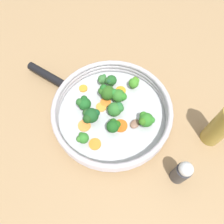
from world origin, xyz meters
TOP-DOWN VIEW (x-y plane):
  - ground_plane at (0.00, 0.00)m, footprint 4.00×4.00m
  - skillet at (0.00, 0.00)m, footprint 0.36×0.36m
  - skillet_rim_wall at (0.00, 0.00)m, footprint 0.37×0.37m
  - skillet_handle at (0.22, 0.14)m, footprint 0.16×0.11m
  - skillet_rivet_left at (0.17, 0.05)m, footprint 0.01×0.01m
  - skillet_rivet_right at (0.12, 0.13)m, footprint 0.01×0.01m
  - carrot_slice_0 at (-0.00, 0.10)m, footprint 0.04×0.04m
  - carrot_slice_1 at (0.13, 0.05)m, footprint 0.04×0.04m
  - carrot_slice_2 at (0.07, -0.06)m, footprint 0.05×0.05m
  - carrot_slice_3 at (-0.07, 0.09)m, footprint 0.05×0.05m
  - carrot_slice_4 at (-0.05, -0.01)m, footprint 0.06×0.06m
  - carrot_slice_5 at (0.05, -0.00)m, footprint 0.04×0.04m
  - carrot_slice_6 at (0.04, 0.02)m, footprint 0.05×0.05m
  - broccoli_floret_0 at (-0.00, -0.01)m, footprint 0.05×0.05m
  - broccoli_floret_1 at (0.06, -0.11)m, footprint 0.03×0.04m
  - broccoli_floret_2 at (-0.07, -0.08)m, footprint 0.05×0.05m
  - broccoli_floret_3 at (0.10, -0.04)m, footprint 0.04×0.04m
  - broccoli_floret_4 at (0.01, 0.07)m, footprint 0.05×0.06m
  - broccoli_floret_5 at (-0.05, 0.02)m, footprint 0.04×0.04m
  - broccoli_floret_6 at (0.12, -0.02)m, footprint 0.03×0.03m
  - broccoli_floret_7 at (0.04, -0.04)m, footprint 0.05×0.05m
  - broccoli_floret_8 at (0.06, 0.07)m, footprint 0.04×0.05m
  - broccoli_floret_9 at (-0.05, 0.12)m, footprint 0.03×0.04m
  - broccoli_floret_10 at (0.06, -0.01)m, footprint 0.05×0.05m
  - mushroom_piece_0 at (-0.06, -0.05)m, footprint 0.04×0.04m
  - salt_shaker at (-0.25, -0.08)m, footprint 0.04×0.04m
  - oil_bottle at (-0.20, -0.24)m, footprint 0.06×0.06m

SIDE VIEW (x-z plane):
  - ground_plane at x=0.00m, z-range 0.00..0.00m
  - skillet at x=0.00m, z-range 0.00..0.01m
  - carrot_slice_2 at x=0.07m, z-range 0.01..0.02m
  - carrot_slice_6 at x=0.04m, z-range 0.01..0.02m
  - carrot_slice_5 at x=0.05m, z-range 0.01..0.02m
  - carrot_slice_0 at x=0.00m, z-range 0.01..0.02m
  - carrot_slice_3 at x=-0.07m, z-range 0.01..0.02m
  - carrot_slice_4 at x=-0.05m, z-range 0.01..0.02m
  - carrot_slice_1 at x=0.13m, z-range 0.01..0.02m
  - skillet_rivet_left at x=0.17m, z-range 0.01..0.02m
  - skillet_rivet_right at x=0.12m, z-range 0.01..0.02m
  - mushroom_piece_0 at x=-0.06m, z-range 0.01..0.03m
  - skillet_handle at x=0.22m, z-range 0.01..0.04m
  - broccoli_floret_6 at x=0.12m, z-range 0.02..0.06m
  - skillet_rim_wall at x=0.00m, z-range 0.01..0.06m
  - broccoli_floret_1 at x=0.06m, z-range 0.02..0.06m
  - broccoli_floret_3 at x=0.10m, z-range 0.02..0.06m
  - broccoli_floret_0 at x=0.00m, z-range 0.02..0.06m
  - broccoli_floret_8 at x=0.06m, z-range 0.02..0.06m
  - broccoli_floret_9 at x=-0.05m, z-range 0.02..0.06m
  - broccoli_floret_7 at x=0.04m, z-range 0.02..0.07m
  - broccoli_floret_10 at x=0.06m, z-range 0.02..0.07m
  - broccoli_floret_2 at x=-0.07m, z-range 0.02..0.07m
  - broccoli_floret_5 at x=-0.05m, z-range 0.02..0.07m
  - broccoli_floret_4 at x=0.01m, z-range 0.02..0.07m
  - salt_shaker at x=-0.25m, z-range 0.00..0.11m
  - oil_bottle at x=-0.20m, z-range -0.02..0.19m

